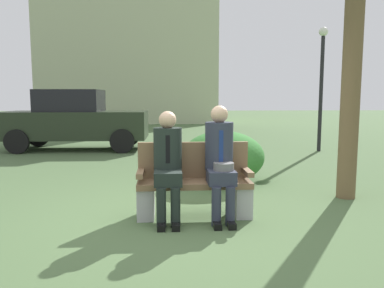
{
  "coord_description": "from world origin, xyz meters",
  "views": [
    {
      "loc": [
        -0.09,
        -4.33,
        1.44
      ],
      "look_at": [
        0.26,
        0.56,
        0.85
      ],
      "focal_mm": 35.38,
      "sensor_mm": 36.0,
      "label": 1
    }
  ],
  "objects_px": {
    "seated_man_left": "(168,160)",
    "street_lamp": "(322,75)",
    "park_bench": "(194,184)",
    "seated_man_right": "(220,157)",
    "building_backdrop": "(132,8)",
    "shrub_near_bench": "(223,157)",
    "parked_car_near": "(75,120)"
  },
  "relations": [
    {
      "from": "park_bench",
      "to": "shrub_near_bench",
      "type": "relative_size",
      "value": 0.97
    },
    {
      "from": "seated_man_right",
      "to": "street_lamp",
      "type": "height_order",
      "value": "street_lamp"
    },
    {
      "from": "seated_man_left",
      "to": "building_backdrop",
      "type": "distance_m",
      "value": 21.76
    },
    {
      "from": "street_lamp",
      "to": "seated_man_left",
      "type": "bearing_deg",
      "value": -126.72
    },
    {
      "from": "street_lamp",
      "to": "park_bench",
      "type": "bearing_deg",
      "value": -125.14
    },
    {
      "from": "seated_man_left",
      "to": "parked_car_near",
      "type": "bearing_deg",
      "value": 111.66
    },
    {
      "from": "street_lamp",
      "to": "building_backdrop",
      "type": "xyz_separation_m",
      "value": [
        -6.27,
        15.09,
        5.1
      ]
    },
    {
      "from": "park_bench",
      "to": "parked_car_near",
      "type": "distance_m",
      "value": 6.92
    },
    {
      "from": "seated_man_right",
      "to": "parked_car_near",
      "type": "distance_m",
      "value": 7.14
    },
    {
      "from": "seated_man_left",
      "to": "street_lamp",
      "type": "relative_size",
      "value": 0.39
    },
    {
      "from": "seated_man_left",
      "to": "park_bench",
      "type": "bearing_deg",
      "value": 20.46
    },
    {
      "from": "seated_man_left",
      "to": "seated_man_right",
      "type": "height_order",
      "value": "seated_man_right"
    },
    {
      "from": "street_lamp",
      "to": "building_backdrop",
      "type": "height_order",
      "value": "building_backdrop"
    },
    {
      "from": "shrub_near_bench",
      "to": "street_lamp",
      "type": "bearing_deg",
      "value": 48.6
    },
    {
      "from": "parked_car_near",
      "to": "seated_man_left",
      "type": "bearing_deg",
      "value": -68.34
    },
    {
      "from": "park_bench",
      "to": "seated_man_left",
      "type": "bearing_deg",
      "value": -159.54
    },
    {
      "from": "parked_car_near",
      "to": "building_backdrop",
      "type": "xyz_separation_m",
      "value": [
        0.45,
        14.29,
        6.31
      ]
    },
    {
      "from": "seated_man_left",
      "to": "shrub_near_bench",
      "type": "height_order",
      "value": "seated_man_left"
    },
    {
      "from": "shrub_near_bench",
      "to": "building_backdrop",
      "type": "bearing_deg",
      "value": 99.24
    },
    {
      "from": "parked_car_near",
      "to": "seated_man_right",
      "type": "bearing_deg",
      "value": -63.68
    },
    {
      "from": "seated_man_right",
      "to": "shrub_near_bench",
      "type": "bearing_deg",
      "value": 80.25
    },
    {
      "from": "building_backdrop",
      "to": "seated_man_right",
      "type": "bearing_deg",
      "value": -82.53
    },
    {
      "from": "parked_car_near",
      "to": "building_backdrop",
      "type": "bearing_deg",
      "value": 88.19
    },
    {
      "from": "shrub_near_bench",
      "to": "building_backdrop",
      "type": "distance_m",
      "value": 20.14
    },
    {
      "from": "park_bench",
      "to": "seated_man_right",
      "type": "bearing_deg",
      "value": -21.43
    },
    {
      "from": "seated_man_left",
      "to": "street_lamp",
      "type": "xyz_separation_m",
      "value": [
        4.18,
        5.6,
        1.33
      ]
    },
    {
      "from": "shrub_near_bench",
      "to": "parked_car_near",
      "type": "bearing_deg",
      "value": 128.17
    },
    {
      "from": "seated_man_right",
      "to": "shrub_near_bench",
      "type": "height_order",
      "value": "seated_man_right"
    },
    {
      "from": "seated_man_left",
      "to": "building_backdrop",
      "type": "bearing_deg",
      "value": 95.77
    },
    {
      "from": "building_backdrop",
      "to": "seated_man_left",
      "type": "bearing_deg",
      "value": -84.23
    },
    {
      "from": "street_lamp",
      "to": "shrub_near_bench",
      "type": "bearing_deg",
      "value": -131.4
    },
    {
      "from": "park_bench",
      "to": "parked_car_near",
      "type": "relative_size",
      "value": 0.35
    }
  ]
}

